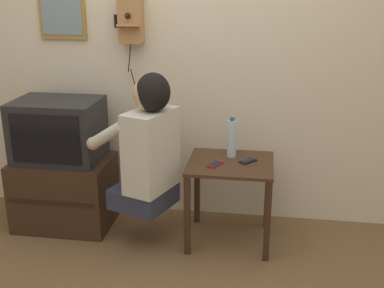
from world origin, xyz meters
TOP-DOWN VIEW (x-y plane):
  - wall_back at (0.00, 1.13)m, footprint 6.80×0.05m
  - side_table at (0.40, 0.71)m, footprint 0.57×0.51m
  - person at (-0.14, 0.57)m, footprint 0.60×0.54m
  - tv_stand at (-0.83, 0.77)m, footprint 0.69×0.49m
  - television at (-0.84, 0.78)m, footprint 0.60×0.45m
  - wall_phone_antique at (-0.35, 1.05)m, footprint 0.21×0.19m
  - framed_picture at (-0.88, 1.09)m, footprint 0.35×0.03m
  - cell_phone_held at (0.30, 0.64)m, footprint 0.11×0.14m
  - cell_phone_spare at (0.51, 0.73)m, footprint 0.13×0.13m
  - water_bottle at (0.40, 0.82)m, footprint 0.06×0.06m

SIDE VIEW (x-z plane):
  - tv_stand at x=-0.83m, z-range 0.00..0.51m
  - side_table at x=0.40m, z-range 0.18..0.76m
  - cell_phone_held at x=0.30m, z-range 0.59..0.60m
  - cell_phone_spare at x=0.51m, z-range 0.59..0.60m
  - water_bottle at x=0.40m, z-range 0.58..0.86m
  - person at x=-0.14m, z-range 0.26..1.19m
  - television at x=-0.84m, z-range 0.51..0.95m
  - wall_back at x=0.00m, z-range 0.00..2.55m
  - wall_phone_antique at x=-0.35m, z-range 1.12..1.88m
  - framed_picture at x=-0.88m, z-range 1.34..1.80m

